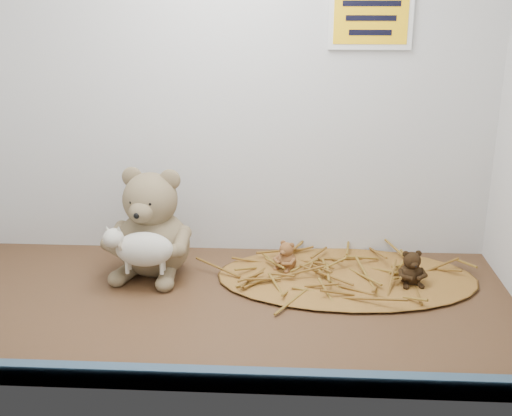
# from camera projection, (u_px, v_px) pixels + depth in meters

# --- Properties ---
(alcove_shell) EXTENTS (1.20, 0.60, 0.90)m
(alcove_shell) POSITION_uv_depth(u_px,v_px,m) (224.00, 76.00, 1.24)
(alcove_shell) COLOR #3C2815
(alcove_shell) RESTS_ON ground
(front_rail) EXTENTS (1.19, 0.02, 0.04)m
(front_rail) POSITION_uv_depth(u_px,v_px,m) (204.00, 378.00, 1.03)
(front_rail) COLOR #3C5673
(front_rail) RESTS_ON shelf_floor
(straw_bed) EXTENTS (0.57, 0.33, 0.01)m
(straw_bed) POSITION_uv_depth(u_px,v_px,m) (347.00, 277.00, 1.42)
(straw_bed) COLOR brown
(straw_bed) RESTS_ON shelf_floor
(main_teddy) EXTENTS (0.23, 0.24, 0.24)m
(main_teddy) POSITION_uv_depth(u_px,v_px,m) (152.00, 222.00, 1.42)
(main_teddy) COLOR #7D654D
(main_teddy) RESTS_ON shelf_floor
(toy_lamb) EXTENTS (0.16, 0.10, 0.10)m
(toy_lamb) POSITION_uv_depth(u_px,v_px,m) (144.00, 249.00, 1.34)
(toy_lamb) COLOR silver
(toy_lamb) RESTS_ON main_teddy
(mini_teddy_tan) EXTENTS (0.08, 0.08, 0.07)m
(mini_teddy_tan) POSITION_uv_depth(u_px,v_px,m) (287.00, 254.00, 1.44)
(mini_teddy_tan) COLOR #925D30
(mini_teddy_tan) RESTS_ON straw_bed
(mini_teddy_brown) EXTENTS (0.07, 0.07, 0.08)m
(mini_teddy_brown) POSITION_uv_depth(u_px,v_px,m) (411.00, 266.00, 1.37)
(mini_teddy_brown) COLOR black
(mini_teddy_brown) RESTS_ON straw_bed
(wall_sign) EXTENTS (0.16, 0.01, 0.11)m
(wall_sign) POSITION_uv_depth(u_px,v_px,m) (371.00, 18.00, 1.39)
(wall_sign) COLOR #EFAF0C
(wall_sign) RESTS_ON back_wall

